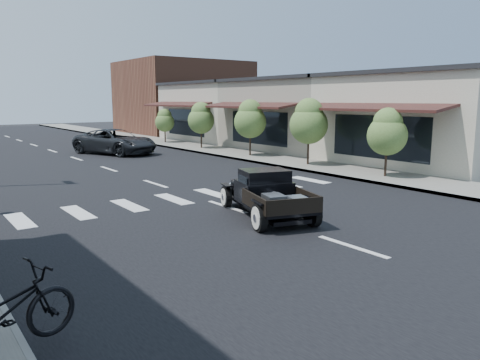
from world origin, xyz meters
TOP-DOWN VIEW (x-y plane):
  - ground at (0.00, 0.00)m, footprint 120.00×120.00m
  - road at (0.00, 15.00)m, footprint 14.00×80.00m
  - road_markings at (0.00, 10.00)m, footprint 12.00×60.00m
  - sidewalk_right at (8.50, 15.00)m, footprint 3.00×80.00m
  - storefront_near at (15.00, 4.00)m, footprint 10.00×9.00m
  - storefront_mid at (15.00, 13.00)m, footprint 10.00×9.00m
  - storefront_far at (15.00, 22.00)m, footprint 10.00×9.00m
  - far_building_right at (15.50, 32.00)m, footprint 11.00×10.00m
  - small_tree_a at (8.30, 2.29)m, footprint 1.65×1.65m
  - small_tree_b at (8.30, 6.89)m, footprint 1.88×1.88m
  - small_tree_c at (8.30, 11.62)m, footprint 1.85×1.85m
  - small_tree_d at (8.30, 16.97)m, footprint 1.75×1.75m
  - small_tree_e at (8.30, 22.18)m, footprint 1.45×1.45m
  - hotrod_pickup at (0.22, 0.34)m, footprint 2.97×4.36m
  - second_car at (2.72, 17.99)m, footprint 4.39×6.04m

SIDE VIEW (x-z plane):
  - ground at x=0.00m, z-range 0.00..0.00m
  - road_markings at x=0.00m, z-range -0.03..0.03m
  - road at x=0.00m, z-range 0.00..0.02m
  - sidewalk_right at x=8.50m, z-range 0.00..0.15m
  - hotrod_pickup at x=0.22m, z-range 0.00..1.38m
  - second_car at x=2.72m, z-range 0.00..1.53m
  - small_tree_e at x=8.30m, z-range 0.15..2.56m
  - small_tree_a at x=8.30m, z-range 0.15..2.90m
  - small_tree_d at x=8.30m, z-range 0.15..3.07m
  - small_tree_c at x=8.30m, z-range 0.15..3.23m
  - small_tree_b at x=8.30m, z-range 0.15..3.29m
  - storefront_near at x=15.00m, z-range 0.00..4.50m
  - storefront_mid at x=15.00m, z-range 0.00..4.50m
  - storefront_far at x=15.00m, z-range 0.00..4.50m
  - far_building_right at x=15.50m, z-range 0.00..7.00m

